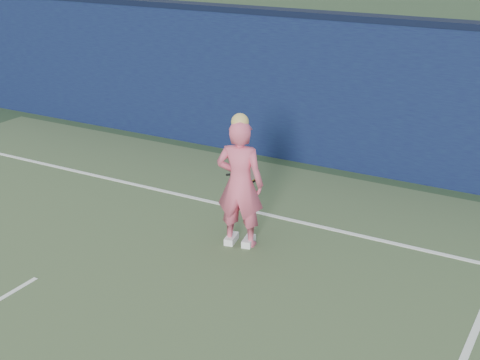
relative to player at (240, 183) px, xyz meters
The scene contains 4 objects.
backstop_wall 3.88m from the player, 115.54° to the left, with size 24.00×0.40×2.50m, color #0C0F35.
wall_cap 4.22m from the player, 115.54° to the left, with size 24.00×0.42×0.10m, color black.
player is the anchor object (origin of this frame).
racket 0.41m from the player, 104.44° to the left, with size 0.52×0.11×0.28m.
Camera 1 is at (5.56, -3.90, 4.00)m, focal length 50.00 mm.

